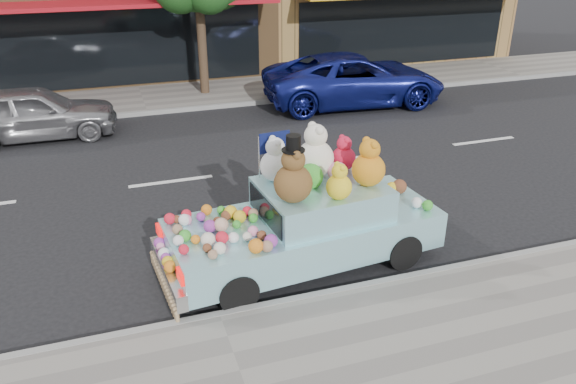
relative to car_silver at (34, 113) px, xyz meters
name	(u,v)px	position (x,y,z in m)	size (l,w,h in m)	color
ground	(171,182)	(2.90, -3.88, -0.69)	(120.00, 120.00, 0.00)	black
far_sidewalk	(143,99)	(2.90, 2.62, -0.63)	(60.00, 3.00, 0.12)	gray
near_kerb	(220,317)	(2.90, -8.88, -0.62)	(60.00, 0.12, 0.13)	gray
far_kerb	(147,113)	(2.90, 1.12, -0.62)	(60.00, 0.12, 0.13)	gray
car_silver	(34,113)	(0.00, 0.00, 0.00)	(1.63, 4.05, 1.38)	#9E9EA3
car_blue	(354,79)	(9.10, 0.27, 0.08)	(2.56, 5.55, 1.54)	navy
art_car	(306,217)	(4.56, -7.81, 0.13)	(4.62, 2.13, 2.38)	black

